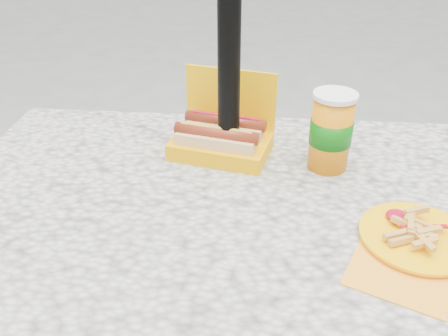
# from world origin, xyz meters

# --- Properties ---
(picnic_table) EXTENTS (1.20, 0.80, 0.75)m
(picnic_table) POSITION_xyz_m (0.00, 0.00, 0.64)
(picnic_table) COLOR beige
(picnic_table) RESTS_ON ground
(umbrella_pole) EXTENTS (0.05, 0.05, 2.20)m
(umbrella_pole) POSITION_xyz_m (0.00, 0.16, 1.10)
(umbrella_pole) COLOR black
(umbrella_pole) RESTS_ON ground
(hotdog_box) EXTENTS (0.26, 0.20, 0.19)m
(hotdog_box) POSITION_xyz_m (-0.02, 0.19, 0.79)
(hotdog_box) COLOR #FFB600
(hotdog_box) RESTS_ON picnic_table
(fries_plate) EXTENTS (0.26, 0.29, 0.04)m
(fries_plate) POSITION_xyz_m (0.37, -0.12, 0.76)
(fries_plate) COLOR #FF9C25
(fries_plate) RESTS_ON picnic_table
(soda_cup) EXTENTS (0.10, 0.10, 0.18)m
(soda_cup) POSITION_xyz_m (0.23, 0.14, 0.84)
(soda_cup) COLOR orange
(soda_cup) RESTS_ON picnic_table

